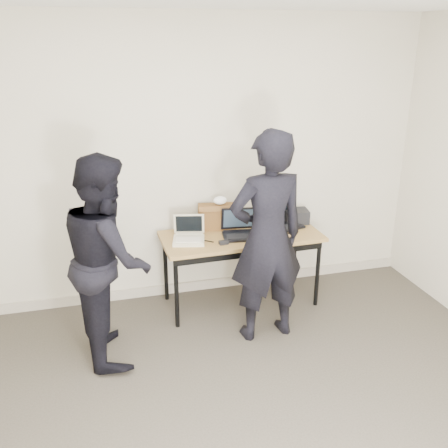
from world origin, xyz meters
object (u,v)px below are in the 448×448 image
object	(u,v)px
laptop_beige	(189,236)
laptop_right	(284,221)
leather_satchel	(217,216)
person_observer	(108,259)
laptop_center	(240,230)
person_typist	(267,238)
desk	(242,241)
equipment_box	(296,216)

from	to	relation	value
laptop_beige	laptop_right	world-z (taller)	laptop_beige
leather_satchel	person_observer	world-z (taller)	person_observer
laptop_beige	laptop_center	xyz separation A→B (m)	(0.49, 0.01, 0.01)
laptop_right	person_observer	size ratio (longest dim) A/B	0.22
person_typist	laptop_right	bearing A→B (deg)	-127.09
laptop_right	desk	bearing A→B (deg)	177.21
laptop_beige	equipment_box	world-z (taller)	laptop_beige
laptop_center	laptop_right	bearing A→B (deg)	20.71
laptop_center	person_observer	distance (m)	1.33
laptop_center	laptop_right	world-z (taller)	laptop_center
laptop_center	equipment_box	world-z (taller)	laptop_center
leather_satchel	person_typist	xyz separation A→B (m)	(0.22, -0.81, 0.06)
desk	equipment_box	distance (m)	0.67
laptop_beige	laptop_right	bearing A→B (deg)	20.86
desk	leather_satchel	world-z (taller)	leather_satchel
laptop_beige	person_typist	size ratio (longest dim) A/B	0.18
desk	laptop_center	distance (m)	0.12
laptop_beige	person_observer	xyz separation A→B (m)	(-0.74, -0.48, 0.07)
laptop_beige	laptop_center	world-z (taller)	laptop_center
desk	leather_satchel	distance (m)	0.35
desk	person_typist	xyz separation A→B (m)	(0.04, -0.58, 0.25)
leather_satchel	equipment_box	world-z (taller)	leather_satchel
laptop_right	person_observer	distance (m)	1.83
equipment_box	laptop_right	bearing A→B (deg)	-155.91
leather_satchel	equipment_box	xyz separation A→B (m)	(0.81, -0.04, -0.06)
leather_satchel	equipment_box	bearing A→B (deg)	6.28
equipment_box	person_typist	world-z (taller)	person_typist
laptop_right	leather_satchel	xyz separation A→B (m)	(-0.65, 0.11, 0.08)
laptop_beige	leather_satchel	world-z (taller)	leather_satchel
leather_satchel	person_typist	world-z (taller)	person_typist
laptop_right	equipment_box	size ratio (longest dim) A/B	1.58
laptop_center	person_observer	world-z (taller)	person_observer
leather_satchel	person_typist	bearing A→B (deg)	-65.61
laptop_center	person_typist	bearing A→B (deg)	-76.71
desk	equipment_box	world-z (taller)	equipment_box
person_observer	laptop_beige	bearing A→B (deg)	-62.49
desk	equipment_box	bearing A→B (deg)	15.18
person_typist	laptop_center	bearing A→B (deg)	-89.28
leather_satchel	person_typist	distance (m)	0.84
person_typist	person_observer	bearing A→B (deg)	-9.49
laptop_center	desk	bearing A→B (deg)	3.23
desk	laptop_right	bearing A→B (deg)	12.67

